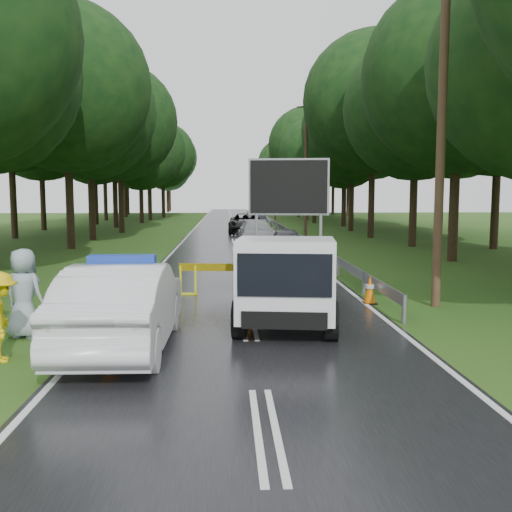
{
  "coord_description": "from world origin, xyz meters",
  "views": [
    {
      "loc": [
        -0.5,
        -13.1,
        3.08
      ],
      "look_at": [
        0.33,
        3.12,
        1.3
      ],
      "focal_mm": 40.0,
      "sensor_mm": 36.0,
      "label": 1
    }
  ],
  "objects": [
    {
      "name": "bystander_right",
      "position": [
        -4.84,
        -0.86,
        0.96
      ],
      "size": [
        1.1,
        0.92,
        1.92
      ],
      "primitive_type": "imported",
      "rotation": [
        0.0,
        0.0,
        2.75
      ],
      "color": "#8D9DA9",
      "rests_on": "ground"
    },
    {
      "name": "police_sedan",
      "position": [
        -2.55,
        -1.92,
        0.86
      ],
      "size": [
        1.89,
        5.24,
        1.89
      ],
      "rotation": [
        0.0,
        0.0,
        3.13
      ],
      "color": "silver",
      "rests_on": "ground"
    },
    {
      "name": "officer",
      "position": [
        0.22,
        4.24,
        0.85
      ],
      "size": [
        0.69,
        0.51,
        1.71
      ],
      "primitive_type": "imported",
      "rotation": [
        0.0,
        0.0,
        3.32
      ],
      "color": "#E4FD0D",
      "rests_on": "ground"
    },
    {
      "name": "road",
      "position": [
        0.0,
        30.0,
        0.01
      ],
      "size": [
        7.0,
        140.0,
        0.02
      ],
      "primitive_type": "cube",
      "color": "black",
      "rests_on": "ground"
    },
    {
      "name": "cone_far",
      "position": [
        0.79,
        5.0,
        0.34
      ],
      "size": [
        0.33,
        0.33,
        0.7
      ],
      "color": "black",
      "rests_on": "ground"
    },
    {
      "name": "guardrail",
      "position": [
        3.7,
        29.67,
        0.55
      ],
      "size": [
        0.12,
        60.06,
        0.7
      ],
      "color": "gray",
      "rests_on": "ground"
    },
    {
      "name": "cone_left_mid",
      "position": [
        -3.4,
        0.5,
        0.37
      ],
      "size": [
        0.36,
        0.36,
        0.77
      ],
      "color": "black",
      "rests_on": "ground"
    },
    {
      "name": "queue_car_third",
      "position": [
        0.94,
        31.46,
        0.77
      ],
      "size": [
        2.74,
        5.62,
        1.54
      ],
      "primitive_type": "imported",
      "rotation": [
        0.0,
        0.0,
        -0.03
      ],
      "color": "black",
      "rests_on": "ground"
    },
    {
      "name": "cone_right",
      "position": [
        3.5,
        2.5,
        0.4
      ],
      "size": [
        0.39,
        0.39,
        0.82
      ],
      "color": "black",
      "rests_on": "ground"
    },
    {
      "name": "utility_pole_near",
      "position": [
        5.2,
        2.0,
        5.06
      ],
      "size": [
        1.4,
        0.24,
        10.0
      ],
      "color": "#473121",
      "rests_on": "ground"
    },
    {
      "name": "bystander_left",
      "position": [
        -4.64,
        -2.63,
        0.83
      ],
      "size": [
        0.92,
        1.22,
        1.67
      ],
      "primitive_type": "imported",
      "rotation": [
        0.0,
        0.0,
        1.88
      ],
      "color": "yellow",
      "rests_on": "ground"
    },
    {
      "name": "utility_pole_far",
      "position": [
        5.2,
        54.0,
        5.06
      ],
      "size": [
        1.4,
        0.24,
        10.0
      ],
      "color": "#473121",
      "rests_on": "ground"
    },
    {
      "name": "queue_car_first",
      "position": [
        2.5,
        15.34,
        0.67
      ],
      "size": [
        1.71,
        3.99,
        1.34
      ],
      "primitive_type": "imported",
      "rotation": [
        0.0,
        0.0,
        -0.03
      ],
      "color": "#414349",
      "rests_on": "ground"
    },
    {
      "name": "queue_car_fourth",
      "position": [
        2.2,
        39.17,
        0.73
      ],
      "size": [
        1.83,
        4.52,
        1.46
      ],
      "primitive_type": "imported",
      "rotation": [
        0.0,
        0.0,
        0.07
      ],
      "color": "#383A3F",
      "rests_on": "ground"
    },
    {
      "name": "queue_car_second",
      "position": [
        1.31,
        21.34,
        0.74
      ],
      "size": [
        2.36,
        5.21,
        1.48
      ],
      "primitive_type": "imported",
      "rotation": [
        0.0,
        0.0,
        0.06
      ],
      "color": "gray",
      "rests_on": "ground"
    },
    {
      "name": "civilian",
      "position": [
        1.12,
        3.0,
        0.79
      ],
      "size": [
        0.8,
        0.64,
        1.58
      ],
      "primitive_type": "imported",
      "rotation": [
        0.0,
        0.0,
        -0.06
      ],
      "color": "#183D9F",
      "rests_on": "ground"
    },
    {
      "name": "utility_pole_mid",
      "position": [
        5.2,
        28.0,
        5.06
      ],
      "size": [
        1.4,
        0.24,
        10.0
      ],
      "color": "#473121",
      "rests_on": "ground"
    },
    {
      "name": "work_truck",
      "position": [
        0.89,
        0.01,
        1.06
      ],
      "size": [
        2.77,
        5.14,
        3.91
      ],
      "rotation": [
        0.0,
        0.0,
        -0.13
      ],
      "color": "gray",
      "rests_on": "ground"
    },
    {
      "name": "cone_center",
      "position": [
        -0.0,
        0.0,
        0.37
      ],
      "size": [
        0.36,
        0.36,
        0.76
      ],
      "color": "black",
      "rests_on": "ground"
    },
    {
      "name": "barrier",
      "position": [
        -0.78,
        4.0,
        0.74
      ],
      "size": [
        2.37,
        0.3,
        0.98
      ],
      "rotation": [
        0.0,
        0.0,
        -0.1
      ],
      "color": "#E3EC0C",
      "rests_on": "ground"
    },
    {
      "name": "cone_near_left",
      "position": [
        -2.56,
        -3.38,
        0.38
      ],
      "size": [
        0.37,
        0.37,
        0.79
      ],
      "color": "black",
      "rests_on": "ground"
    },
    {
      "name": "ground",
      "position": [
        0.0,
        0.0,
        0.0
      ],
      "size": [
        160.0,
        160.0,
        0.0
      ],
      "primitive_type": "plane",
      "color": "#214D16",
      "rests_on": "ground"
    }
  ]
}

